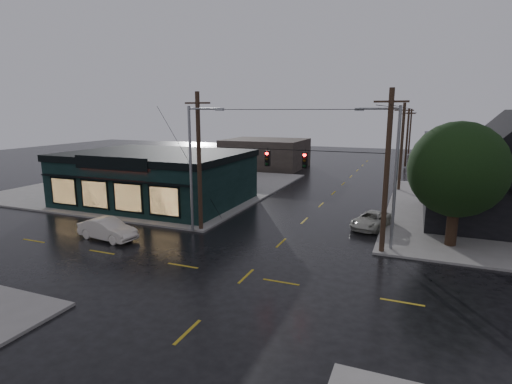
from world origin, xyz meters
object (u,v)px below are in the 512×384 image
at_px(utility_pole_nw, 201,230).
at_px(utility_pole_ne, 381,253).
at_px(sedan_cream, 108,229).
at_px(corner_tree, 458,170).
at_px(suv_silver, 372,220).

bearing_deg(utility_pole_nw, utility_pole_ne, 0.00).
bearing_deg(utility_pole_nw, sedan_cream, -139.10).
height_order(corner_tree, utility_pole_nw, corner_tree).
distance_m(utility_pole_nw, utility_pole_ne, 13.00).
bearing_deg(suv_silver, utility_pole_nw, -138.93).
height_order(utility_pole_nw, sedan_cream, utility_pole_nw).
bearing_deg(sedan_cream, utility_pole_nw, -42.44).
distance_m(corner_tree, utility_pole_nw, 18.09).
height_order(utility_pole_ne, sedan_cream, utility_pole_ne).
bearing_deg(sedan_cream, utility_pole_ne, -69.89).
xyz_separation_m(corner_tree, suv_silver, (-5.29, 2.54, -4.52)).
height_order(corner_tree, sedan_cream, corner_tree).
bearing_deg(corner_tree, utility_pole_nw, -170.36).
xyz_separation_m(corner_tree, utility_pole_ne, (-4.09, -2.90, -5.14)).
bearing_deg(utility_pole_ne, corner_tree, 35.36).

